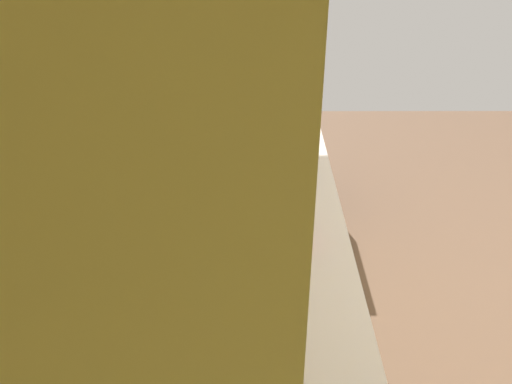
# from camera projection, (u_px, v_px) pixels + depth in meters

# --- Properties ---
(wall_back) EXTENTS (4.04, 0.12, 2.84)m
(wall_back) POSITION_uv_depth(u_px,v_px,m) (145.00, 69.00, 1.75)
(wall_back) COLOR #E1CE81
(wall_back) RESTS_ON ground_plane
(counter_run) EXTENTS (3.10, 0.63, 0.92)m
(counter_run) POSITION_uv_depth(u_px,v_px,m) (255.00, 368.00, 1.89)
(counter_run) COLOR tan
(counter_run) RESTS_ON ground_plane
(oven_range) EXTENTS (0.65, 0.69, 1.10)m
(oven_range) POSITION_uv_depth(u_px,v_px,m) (261.00, 140.00, 3.49)
(oven_range) COLOR black
(oven_range) RESTS_ON ground_plane
(microwave) EXTENTS (0.50, 0.40, 0.26)m
(microwave) POSITION_uv_depth(u_px,v_px,m) (251.00, 97.00, 2.55)
(microwave) COLOR white
(microwave) RESTS_ON counter_run
(bowl) EXTENTS (0.16, 0.16, 0.06)m
(bowl) POSITION_uv_depth(u_px,v_px,m) (283.00, 232.00, 1.75)
(bowl) COLOR #D84C47
(bowl) RESTS_ON counter_run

